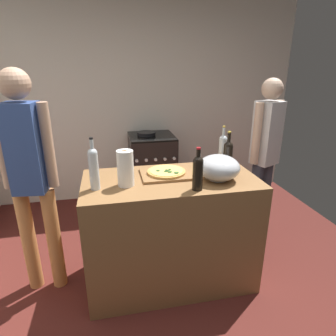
{
  "coord_description": "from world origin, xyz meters",
  "views": [
    {
      "loc": [
        -0.36,
        -1.3,
        1.75
      ],
      "look_at": [
        0.08,
        0.8,
        0.98
      ],
      "focal_mm": 30.62,
      "sensor_mm": 36.0,
      "label": 1
    }
  ],
  "objects_px": {
    "wine_bottle_green": "(94,167)",
    "person_in_stripes": "(30,172)",
    "paper_towel_roll": "(125,168)",
    "wine_bottle_dark": "(228,154)",
    "pizza": "(166,172)",
    "wine_bottle_clear": "(198,171)",
    "stove": "(152,170)",
    "mixing_bowl": "(219,168)",
    "person_in_red": "(265,150)",
    "wine_bottle_amber": "(223,149)"
  },
  "relations": [
    {
      "from": "wine_bottle_green",
      "to": "person_in_stripes",
      "type": "distance_m",
      "value": 0.52
    },
    {
      "from": "paper_towel_roll",
      "to": "wine_bottle_dark",
      "type": "relative_size",
      "value": 0.81
    },
    {
      "from": "person_in_stripes",
      "to": "pizza",
      "type": "bearing_deg",
      "value": -2.68
    },
    {
      "from": "pizza",
      "to": "paper_towel_roll",
      "type": "distance_m",
      "value": 0.37
    },
    {
      "from": "wine_bottle_clear",
      "to": "stove",
      "type": "bearing_deg",
      "value": 92.32
    },
    {
      "from": "pizza",
      "to": "wine_bottle_dark",
      "type": "distance_m",
      "value": 0.53
    },
    {
      "from": "mixing_bowl",
      "to": "stove",
      "type": "height_order",
      "value": "mixing_bowl"
    },
    {
      "from": "wine_bottle_green",
      "to": "wine_bottle_clear",
      "type": "height_order",
      "value": "wine_bottle_green"
    },
    {
      "from": "mixing_bowl",
      "to": "person_in_red",
      "type": "xyz_separation_m",
      "value": [
        0.72,
        0.58,
        -0.07
      ]
    },
    {
      "from": "paper_towel_roll",
      "to": "person_in_stripes",
      "type": "distance_m",
      "value": 0.71
    },
    {
      "from": "pizza",
      "to": "wine_bottle_dark",
      "type": "xyz_separation_m",
      "value": [
        0.52,
        0.02,
        0.1
      ]
    },
    {
      "from": "wine_bottle_dark",
      "to": "wine_bottle_clear",
      "type": "relative_size",
      "value": 1.06
    },
    {
      "from": "wine_bottle_dark",
      "to": "stove",
      "type": "xyz_separation_m",
      "value": [
        -0.43,
        1.34,
        -0.6
      ]
    },
    {
      "from": "wine_bottle_amber",
      "to": "pizza",
      "type": "bearing_deg",
      "value": -164.81
    },
    {
      "from": "person_in_red",
      "to": "wine_bottle_amber",
      "type": "bearing_deg",
      "value": -154.62
    },
    {
      "from": "wine_bottle_green",
      "to": "person_in_red",
      "type": "height_order",
      "value": "person_in_red"
    },
    {
      "from": "wine_bottle_clear",
      "to": "person_in_red",
      "type": "bearing_deg",
      "value": 37.96
    },
    {
      "from": "stove",
      "to": "pizza",
      "type": "bearing_deg",
      "value": -93.69
    },
    {
      "from": "wine_bottle_green",
      "to": "pizza",
      "type": "bearing_deg",
      "value": 16.48
    },
    {
      "from": "pizza",
      "to": "stove",
      "type": "relative_size",
      "value": 0.31
    },
    {
      "from": "wine_bottle_clear",
      "to": "stove",
      "type": "xyz_separation_m",
      "value": [
        -0.07,
        1.68,
        -0.6
      ]
    },
    {
      "from": "wine_bottle_amber",
      "to": "person_in_red",
      "type": "xyz_separation_m",
      "value": [
        0.56,
        0.27,
        -0.12
      ]
    },
    {
      "from": "paper_towel_roll",
      "to": "wine_bottle_dark",
      "type": "height_order",
      "value": "wine_bottle_dark"
    },
    {
      "from": "paper_towel_roll",
      "to": "wine_bottle_dark",
      "type": "xyz_separation_m",
      "value": [
        0.84,
        0.16,
        0.0
      ]
    },
    {
      "from": "mixing_bowl",
      "to": "wine_bottle_green",
      "type": "distance_m",
      "value": 0.91
    },
    {
      "from": "wine_bottle_clear",
      "to": "person_in_red",
      "type": "distance_m",
      "value": 1.18
    },
    {
      "from": "wine_bottle_clear",
      "to": "stove",
      "type": "height_order",
      "value": "wine_bottle_clear"
    },
    {
      "from": "wine_bottle_green",
      "to": "stove",
      "type": "relative_size",
      "value": 0.38
    },
    {
      "from": "mixing_bowl",
      "to": "person_in_red",
      "type": "height_order",
      "value": "person_in_red"
    },
    {
      "from": "person_in_stripes",
      "to": "mixing_bowl",
      "type": "bearing_deg",
      "value": -8.96
    },
    {
      "from": "paper_towel_roll",
      "to": "wine_bottle_dark",
      "type": "distance_m",
      "value": 0.86
    },
    {
      "from": "pizza",
      "to": "wine_bottle_clear",
      "type": "xyz_separation_m",
      "value": [
        0.16,
        -0.32,
        0.11
      ]
    },
    {
      "from": "mixing_bowl",
      "to": "wine_bottle_green",
      "type": "bearing_deg",
      "value": 179.4
    },
    {
      "from": "wine_bottle_green",
      "to": "wine_bottle_amber",
      "type": "bearing_deg",
      "value": 15.85
    },
    {
      "from": "wine_bottle_clear",
      "to": "wine_bottle_green",
      "type": "bearing_deg",
      "value": 167.46
    },
    {
      "from": "mixing_bowl",
      "to": "wine_bottle_amber",
      "type": "bearing_deg",
      "value": 63.66
    },
    {
      "from": "person_in_stripes",
      "to": "wine_bottle_amber",
      "type": "bearing_deg",
      "value": 3.52
    },
    {
      "from": "pizza",
      "to": "wine_bottle_amber",
      "type": "bearing_deg",
      "value": 15.19
    },
    {
      "from": "pizza",
      "to": "person_in_stripes",
      "type": "height_order",
      "value": "person_in_stripes"
    },
    {
      "from": "wine_bottle_dark",
      "to": "wine_bottle_clear",
      "type": "xyz_separation_m",
      "value": [
        -0.36,
        -0.34,
        0.0
      ]
    },
    {
      "from": "person_in_stripes",
      "to": "person_in_red",
      "type": "height_order",
      "value": "person_in_stripes"
    },
    {
      "from": "wine_bottle_amber",
      "to": "stove",
      "type": "bearing_deg",
      "value": 109.49
    },
    {
      "from": "stove",
      "to": "person_in_red",
      "type": "xyz_separation_m",
      "value": [
        1.0,
        -0.96,
        0.48
      ]
    },
    {
      "from": "pizza",
      "to": "mixing_bowl",
      "type": "relative_size",
      "value": 0.95
    },
    {
      "from": "mixing_bowl",
      "to": "wine_bottle_amber",
      "type": "relative_size",
      "value": 0.92
    },
    {
      "from": "person_in_stripes",
      "to": "person_in_red",
      "type": "xyz_separation_m",
      "value": [
        2.1,
        0.36,
        -0.06
      ]
    },
    {
      "from": "wine_bottle_dark",
      "to": "stove",
      "type": "bearing_deg",
      "value": 107.76
    },
    {
      "from": "pizza",
      "to": "person_in_red",
      "type": "distance_m",
      "value": 1.16
    },
    {
      "from": "stove",
      "to": "wine_bottle_dark",
      "type": "bearing_deg",
      "value": -72.24
    },
    {
      "from": "mixing_bowl",
      "to": "wine_bottle_green",
      "type": "xyz_separation_m",
      "value": [
        -0.91,
        0.01,
        0.07
      ]
    }
  ]
}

